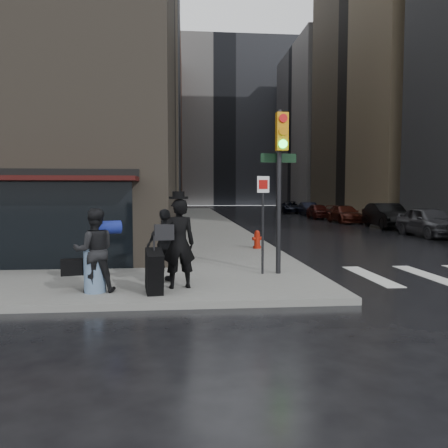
% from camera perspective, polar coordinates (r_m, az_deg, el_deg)
% --- Properties ---
extents(ground, '(140.00, 140.00, 0.00)m').
position_cam_1_polar(ground, '(10.72, 3.28, -8.13)').
color(ground, black).
rests_on(ground, ground).
extents(sidewalk_left, '(4.00, 50.00, 0.15)m').
position_cam_1_polar(sidewalk_left, '(37.46, -2.78, 0.67)').
color(sidewalk_left, slate).
rests_on(sidewalk_left, ground).
extents(sidewalk_right, '(3.00, 50.00, 0.15)m').
position_cam_1_polar(sidewalk_right, '(40.34, 16.76, 0.74)').
color(sidewalk_right, slate).
rests_on(sidewalk_right, ground).
extents(bldg_left_mid, '(22.00, 24.00, 34.00)m').
position_cam_1_polar(bldg_left_mid, '(51.85, -18.90, 20.32)').
color(bldg_left_mid, gray).
rests_on(bldg_left_mid, ground).
extents(bldg_left_far, '(22.00, 20.00, 26.00)m').
position_cam_1_polar(bldg_left_far, '(74.05, -14.32, 12.22)').
color(bldg_left_far, '#562B1D').
rests_on(bldg_left_far, ground).
extents(bldg_right_mid, '(22.00, 22.00, 38.00)m').
position_cam_1_polar(bldg_right_mid, '(55.65, 26.74, 21.10)').
color(bldg_right_mid, '#967F5C').
rests_on(bldg_right_mid, ground).
extents(bldg_right_far, '(22.00, 20.00, 25.00)m').
position_cam_1_polar(bldg_right_far, '(74.41, 17.00, 11.74)').
color(bldg_right_far, gray).
rests_on(bldg_right_far, ground).
extents(bldg_distant, '(40.00, 12.00, 32.00)m').
position_cam_1_polar(bldg_distant, '(89.75, -0.27, 12.81)').
color(bldg_distant, gray).
rests_on(bldg_distant, ground).
extents(man_overcoat, '(1.14, 1.27, 2.19)m').
position_cam_1_polar(man_overcoat, '(9.62, -6.56, -3.08)').
color(man_overcoat, black).
rests_on(man_overcoat, ground).
extents(man_jeans, '(1.31, 0.86, 1.79)m').
position_cam_1_polar(man_jeans, '(9.66, -16.62, -3.32)').
color(man_jeans, black).
rests_on(man_jeans, ground).
extents(man_greycoat, '(1.09, 0.90, 1.74)m').
position_cam_1_polar(man_greycoat, '(10.44, -7.58, -2.80)').
color(man_greycoat, black).
rests_on(man_greycoat, ground).
extents(traffic_light, '(1.06, 0.50, 4.25)m').
position_cam_1_polar(traffic_light, '(11.39, 7.16, 7.18)').
color(traffic_light, black).
rests_on(traffic_light, ground).
extents(fire_hydrant, '(0.40, 0.31, 0.70)m').
position_cam_1_polar(fire_hydrant, '(16.77, 4.34, -2.14)').
color(fire_hydrant, '#9E1A09').
rests_on(fire_hydrant, ground).
extents(parked_car_1, '(2.03, 4.69, 1.57)m').
position_cam_1_polar(parked_car_1, '(25.13, 25.21, 0.28)').
color(parked_car_1, '#48484D').
rests_on(parked_car_1, ground).
extents(parked_car_2, '(2.11, 5.03, 1.62)m').
position_cam_1_polar(parked_car_2, '(30.22, 20.46, 1.01)').
color(parked_car_2, black).
rests_on(parked_car_2, ground).
extents(parked_car_3, '(1.88, 4.57, 1.32)m').
position_cam_1_polar(parked_car_3, '(35.08, 15.49, 1.26)').
color(parked_car_3, '#45160D').
rests_on(parked_car_3, ground).
extents(parked_car_4, '(1.78, 4.03, 1.35)m').
position_cam_1_polar(parked_car_4, '(40.23, 12.23, 1.66)').
color(parked_car_4, '#390E0B').
rests_on(parked_car_4, ground).
extents(parked_car_5, '(1.71, 4.18, 1.35)m').
position_cam_1_polar(parked_car_5, '(45.78, 11.00, 1.95)').
color(parked_car_5, black).
rests_on(parked_car_5, ground).
extents(parked_car_6, '(2.54, 4.99, 1.35)m').
position_cam_1_polar(parked_car_6, '(51.04, 8.77, 2.19)').
color(parked_car_6, black).
rests_on(parked_car_6, ground).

